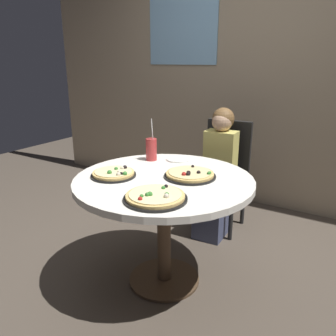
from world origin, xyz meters
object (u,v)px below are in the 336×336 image
chair_wooden (224,169)px  plate_small (179,159)px  pizza_pepperoni (155,197)px  soda_cup (151,149)px  dining_table (164,194)px  pizza_veggie (190,175)px  diner_child (216,180)px  pizza_cheese (114,174)px

chair_wooden → plate_small: chair_wooden is taller
pizza_pepperoni → chair_wooden: bearing=96.5°
chair_wooden → soda_cup: soda_cup is taller
dining_table → pizza_veggie: bearing=35.9°
soda_cup → plate_small: bearing=32.1°
plate_small → dining_table: bearing=-73.2°
chair_wooden → pizza_pepperoni: (0.15, -1.33, 0.24)m
dining_table → diner_child: diner_child is taller
chair_wooden → diner_child: size_ratio=0.88×
plate_small → diner_child: bearing=74.5°
pizza_pepperoni → soda_cup: (-0.43, 0.60, 0.06)m
plate_small → soda_cup: bearing=-147.9°
pizza_veggie → pizza_pepperoni: bearing=-88.0°
pizza_cheese → soda_cup: (-0.00, 0.43, 0.06)m
diner_child → pizza_pepperoni: diner_child is taller
pizza_pepperoni → soda_cup: 0.75m
pizza_cheese → pizza_pepperoni: size_ratio=0.84×
pizza_cheese → soda_cup: bearing=90.3°
diner_child → pizza_veggie: (0.13, -0.73, 0.28)m
chair_wooden → pizza_pepperoni: bearing=-83.5°
soda_cup → dining_table: bearing=-44.7°
pizza_veggie → pizza_pepperoni: size_ratio=0.96×
pizza_veggie → soda_cup: (-0.42, 0.19, 0.06)m
soda_cup → chair_wooden: bearing=68.8°
pizza_pepperoni → plate_small: bearing=110.6°
diner_child → soda_cup: (-0.29, -0.54, 0.35)m
chair_wooden → plate_small: bearing=-100.4°
pizza_cheese → diner_child: bearing=73.4°
dining_table → chair_wooden: size_ratio=1.18×
chair_wooden → plate_small: 0.67m
soda_cup → plate_small: (0.17, 0.11, -0.08)m
dining_table → pizza_veggie: 0.21m
pizza_pepperoni → pizza_cheese: bearing=157.8°
chair_wooden → diner_child: diner_child is taller
dining_table → soda_cup: bearing=135.3°
pizza_pepperoni → soda_cup: bearing=125.8°
pizza_cheese → pizza_pepperoni: (0.43, -0.18, -0.00)m
diner_child → chair_wooden: bearing=92.5°
dining_table → pizza_veggie: pizza_veggie is taller
pizza_cheese → plate_small: pizza_cheese is taller
dining_table → pizza_cheese: (-0.28, -0.14, 0.13)m
dining_table → plate_small: size_ratio=6.25×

